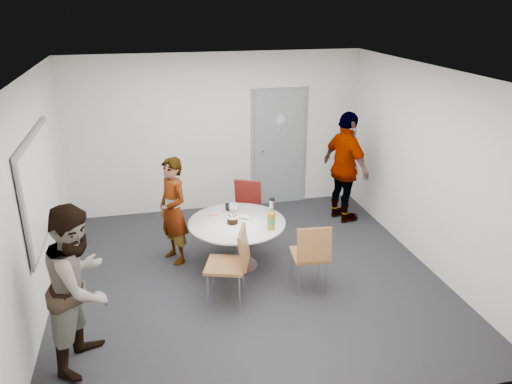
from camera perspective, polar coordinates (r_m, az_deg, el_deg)
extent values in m
plane|color=black|center=(6.82, -0.88, -9.67)|extent=(5.00, 5.00, 0.00)
plane|color=silver|center=(5.90, -1.03, 13.42)|extent=(5.00, 5.00, 0.00)
plane|color=silver|center=(8.58, -4.49, 6.69)|extent=(5.00, 0.00, 5.00)
plane|color=silver|center=(6.25, -23.99, -0.86)|extent=(0.00, 5.00, 5.00)
plane|color=silver|center=(7.15, 19.05, 2.54)|extent=(0.00, 5.00, 5.00)
plane|color=silver|center=(4.06, 6.63, -11.02)|extent=(5.00, 0.00, 5.00)
cube|color=slate|center=(8.86, 2.67, 5.03)|extent=(0.90, 0.05, 2.05)
cube|color=gray|center=(8.89, 2.63, 5.08)|extent=(1.02, 0.04, 2.12)
cylinder|color=#B2BFC6|center=(8.70, 2.79, 8.30)|extent=(0.16, 0.01, 0.16)
cylinder|color=silver|center=(8.73, 0.75, 4.76)|extent=(0.04, 0.14, 0.04)
cube|color=gray|center=(6.39, -23.52, 0.66)|extent=(0.03, 1.90, 1.25)
cube|color=white|center=(6.38, -23.35, 0.67)|extent=(0.01, 1.78, 1.13)
cylinder|color=white|center=(6.77, -2.20, -3.51)|extent=(1.32, 1.32, 0.03)
cylinder|color=silver|center=(6.91, -2.16, -6.01)|extent=(0.09, 0.09, 0.64)
cylinder|color=silver|center=(7.07, -2.12, -8.36)|extent=(0.56, 0.56, 0.02)
cylinder|color=white|center=(6.70, -2.70, -3.61)|extent=(0.19, 0.19, 0.01)
cylinder|color=black|center=(6.68, -2.70, -3.27)|extent=(0.15, 0.15, 0.08)
cylinder|color=white|center=(6.66, -2.71, -2.89)|extent=(0.15, 0.15, 0.02)
cylinder|color=olive|center=(6.49, 1.75, -3.35)|extent=(0.10, 0.10, 0.23)
cylinder|color=#41923A|center=(6.49, 1.75, -3.28)|extent=(0.10, 0.10, 0.09)
cone|color=olive|center=(6.44, 1.77, -2.23)|extent=(0.10, 0.10, 0.05)
cylinder|color=#5EA74B|center=(6.42, 1.77, -1.93)|extent=(0.04, 0.04, 0.02)
imported|color=white|center=(7.07, -2.59, -1.77)|extent=(0.18, 0.18, 0.11)
cylinder|color=black|center=(7.10, -3.32, -1.61)|extent=(0.06, 0.06, 0.13)
cylinder|color=silver|center=(6.97, 1.83, -1.71)|extent=(0.08, 0.08, 0.20)
cylinder|color=black|center=(6.92, 1.84, -0.82)|extent=(0.08, 0.08, 0.03)
cube|color=#E47283|center=(6.96, -4.98, -2.58)|extent=(0.14, 0.10, 0.02)
ellipsoid|color=silver|center=(6.85, -1.30, -2.87)|extent=(0.21, 0.21, 0.03)
cube|color=brown|center=(6.08, -3.49, -8.38)|extent=(0.59, 0.59, 0.04)
cube|color=brown|center=(5.93, -1.40, -6.35)|extent=(0.24, 0.46, 0.45)
cylinder|color=silver|center=(6.40, -4.87, -9.39)|extent=(0.02, 0.02, 0.50)
cylinder|color=silver|center=(6.08, -5.52, -11.20)|extent=(0.02, 0.02, 0.50)
cylinder|color=silver|center=(6.35, -1.45, -9.60)|extent=(0.02, 0.02, 0.50)
cylinder|color=silver|center=(6.03, -1.91, -11.44)|extent=(0.02, 0.02, 0.50)
cube|color=brown|center=(6.40, 6.12, -7.10)|extent=(0.48, 0.48, 0.04)
cube|color=brown|center=(6.11, 6.68, -6.02)|extent=(0.43, 0.13, 0.43)
cylinder|color=silver|center=(6.71, 7.19, -8.05)|extent=(0.02, 0.02, 0.48)
cylinder|color=silver|center=(6.63, 4.14, -8.30)|extent=(0.02, 0.02, 0.48)
cylinder|color=silver|center=(6.41, 8.01, -9.61)|extent=(0.02, 0.02, 0.48)
cylinder|color=silver|center=(6.33, 4.81, -9.90)|extent=(0.02, 0.02, 0.48)
cube|color=maroon|center=(7.61, -1.31, -2.27)|extent=(0.58, 0.58, 0.04)
cube|color=maroon|center=(7.70, -0.94, -0.05)|extent=(0.41, 0.27, 0.41)
cylinder|color=silver|center=(7.59, -2.92, -4.27)|extent=(0.02, 0.02, 0.47)
cylinder|color=silver|center=(7.51, -0.33, -4.55)|extent=(0.02, 0.02, 0.47)
cylinder|color=silver|center=(7.90, -2.21, -3.20)|extent=(0.02, 0.02, 0.47)
cylinder|color=silver|center=(7.82, 0.28, -3.45)|extent=(0.02, 0.02, 0.47)
imported|color=#A5C6EA|center=(6.99, -9.46, -2.14)|extent=(0.57, 0.66, 1.53)
imported|color=white|center=(5.29, -19.44, -10.09)|extent=(0.90, 1.01, 1.73)
imported|color=black|center=(8.27, 10.20, 2.77)|extent=(0.72, 1.16, 1.85)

